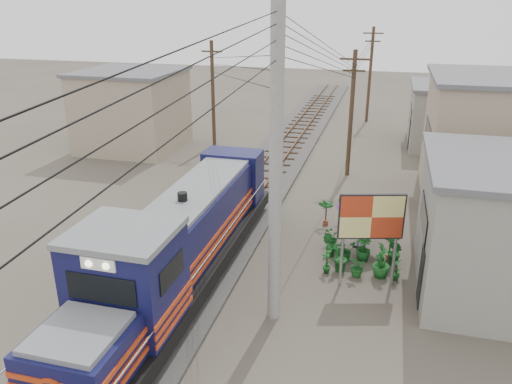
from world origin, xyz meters
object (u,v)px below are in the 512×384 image
(market_umbrella, at_px, (361,202))
(vendor, at_px, (369,219))
(locomotive, at_px, (179,247))
(billboard, at_px, (371,219))

(market_umbrella, distance_m, vendor, 1.78)
(locomotive, bearing_deg, billboard, 17.15)
(locomotive, xyz_separation_m, billboard, (6.24, 1.92, 0.91))
(market_umbrella, bearing_deg, billboard, -80.69)
(vendor, bearing_deg, billboard, 61.63)
(locomotive, xyz_separation_m, market_umbrella, (5.76, 4.84, 0.34))
(billboard, bearing_deg, market_umbrella, 83.96)
(billboard, height_order, market_umbrella, billboard)
(locomotive, height_order, market_umbrella, locomotive)
(locomotive, bearing_deg, market_umbrella, 40.04)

